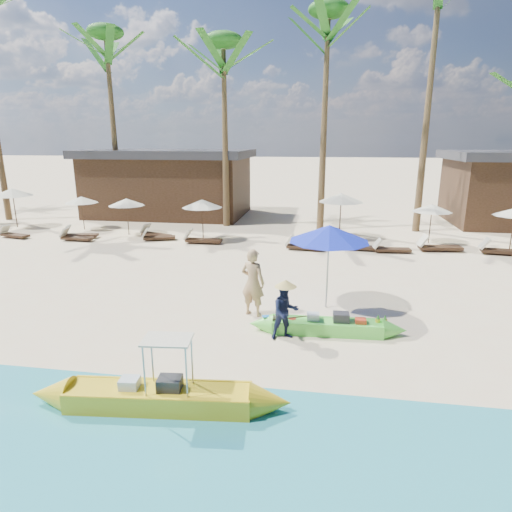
% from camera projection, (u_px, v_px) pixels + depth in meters
% --- Properties ---
extents(ground, '(240.00, 240.00, 0.00)m').
position_uv_depth(ground, '(231.00, 332.00, 11.34)').
color(ground, beige).
rests_on(ground, ground).
extents(wet_sand_strip, '(240.00, 4.50, 0.01)m').
position_uv_depth(wet_sand_strip, '(163.00, 471.00, 6.57)').
color(wet_sand_strip, tan).
rests_on(wet_sand_strip, ground).
extents(green_canoe, '(4.59, 0.73, 0.58)m').
position_uv_depth(green_canoe, '(327.00, 326.00, 11.24)').
color(green_canoe, '#58E144').
rests_on(green_canoe, ground).
extents(yellow_canoe, '(5.57, 1.05, 1.45)m').
position_uv_depth(yellow_canoe, '(159.00, 397.00, 8.07)').
color(yellow_canoe, gold).
rests_on(yellow_canoe, ground).
extents(tourist, '(0.83, 0.67, 1.98)m').
position_uv_depth(tourist, '(253.00, 282.00, 12.22)').
color(tourist, tan).
rests_on(tourist, ground).
extents(vendor_green, '(0.87, 0.78, 1.46)m').
position_uv_depth(vendor_green, '(285.00, 312.00, 10.81)').
color(vendor_green, '#141B39').
rests_on(vendor_green, ground).
extents(blue_umbrella, '(2.37, 2.37, 2.55)m').
position_uv_depth(blue_umbrella, '(329.00, 233.00, 12.43)').
color(blue_umbrella, '#99999E').
rests_on(blue_umbrella, ground).
extents(resort_parasol_2, '(2.20, 2.20, 2.26)m').
position_uv_depth(resort_parasol_2, '(12.00, 192.00, 24.42)').
color(resort_parasol_2, '#3D2619').
rests_on(resort_parasol_2, ground).
extents(lounger_2_left, '(1.74, 0.88, 0.56)m').
position_uv_depth(lounger_2_left, '(13.00, 234.00, 22.25)').
color(lounger_2_left, '#3D2619').
rests_on(lounger_2_left, ground).
extents(resort_parasol_3, '(1.82, 1.82, 1.87)m').
position_uv_depth(resort_parasol_3, '(81.00, 200.00, 23.92)').
color(resort_parasol_3, '#3D2619').
rests_on(resort_parasol_3, ground).
extents(lounger_3_left, '(1.82, 0.84, 0.59)m').
position_uv_depth(lounger_3_left, '(78.00, 234.00, 22.14)').
color(lounger_3_left, '#3D2619').
rests_on(lounger_3_left, ground).
extents(lounger_3_right, '(1.70, 0.58, 0.57)m').
position_uv_depth(lounger_3_right, '(75.00, 237.00, 21.56)').
color(lounger_3_right, '#3D2619').
rests_on(lounger_3_right, ground).
extents(resort_parasol_4, '(1.89, 1.89, 1.95)m').
position_uv_depth(resort_parasol_4, '(126.00, 202.00, 22.54)').
color(resort_parasol_4, '#3D2619').
rests_on(resort_parasol_4, ground).
extents(lounger_4_left, '(1.73, 1.00, 0.56)m').
position_uv_depth(lounger_4_left, '(157.00, 237.00, 21.64)').
color(lounger_4_left, '#3D2619').
rests_on(lounger_4_left, ground).
extents(lounger_4_right, '(1.80, 1.07, 0.59)m').
position_uv_depth(lounger_4_right, '(154.00, 234.00, 22.32)').
color(lounger_4_right, '#3D2619').
rests_on(lounger_4_right, ground).
extents(resort_parasol_5, '(2.02, 2.02, 2.08)m').
position_uv_depth(resort_parasol_5, '(202.00, 204.00, 21.16)').
color(resort_parasol_5, '#3D2619').
rests_on(resort_parasol_5, ground).
extents(lounger_5_left, '(1.87, 0.59, 0.63)m').
position_uv_depth(lounger_5_left, '(201.00, 239.00, 21.01)').
color(lounger_5_left, '#3D2619').
rests_on(lounger_5_left, ground).
extents(resort_parasol_6, '(2.27, 2.27, 2.34)m').
position_uv_depth(resort_parasol_6, '(341.00, 198.00, 21.61)').
color(resort_parasol_6, '#3D2619').
rests_on(resort_parasol_6, ground).
extents(lounger_6_left, '(1.80, 0.73, 0.59)m').
position_uv_depth(lounger_6_left, '(302.00, 246.00, 19.77)').
color(lounger_6_left, '#3D2619').
rests_on(lounger_6_left, ground).
extents(lounger_6_right, '(1.75, 0.68, 0.58)m').
position_uv_depth(lounger_6_right, '(363.00, 246.00, 19.66)').
color(lounger_6_right, '#3D2619').
rests_on(lounger_6_right, ground).
extents(resort_parasol_7, '(1.88, 1.88, 1.94)m').
position_uv_depth(resort_parasol_7, '(432.00, 208.00, 20.64)').
color(resort_parasol_7, '#3D2619').
rests_on(resort_parasol_7, ground).
extents(lounger_7_left, '(1.71, 0.65, 0.57)m').
position_uv_depth(lounger_7_left, '(390.00, 248.00, 19.30)').
color(lounger_7_left, '#3D2619').
rests_on(lounger_7_left, ground).
extents(lounger_7_right, '(2.03, 0.82, 0.67)m').
position_uv_depth(lounger_7_right, '(437.00, 246.00, 19.54)').
color(lounger_7_right, '#3D2619').
rests_on(lounger_7_right, ground).
extents(lounger_8_left, '(1.96, 0.79, 0.65)m').
position_uv_depth(lounger_8_left, '(500.00, 250.00, 18.96)').
color(lounger_8_left, '#3D2619').
rests_on(lounger_8_left, ground).
extents(palm_2, '(2.08, 2.08, 11.33)m').
position_uv_depth(palm_2, '(108.00, 64.00, 24.87)').
color(palm_2, brown).
rests_on(palm_2, ground).
extents(palm_3, '(2.08, 2.08, 10.52)m').
position_uv_depth(palm_3, '(224.00, 70.00, 23.20)').
color(palm_3, brown).
rests_on(palm_3, ground).
extents(palm_4, '(2.08, 2.08, 11.70)m').
position_uv_depth(palm_4, '(327.00, 49.00, 21.89)').
color(palm_4, brown).
rests_on(palm_4, ground).
extents(palm_5, '(2.08, 2.08, 13.60)m').
position_uv_depth(palm_5, '(437.00, 16.00, 21.08)').
color(palm_5, brown).
rests_on(palm_5, ground).
extents(pavilion_west, '(10.80, 6.60, 4.30)m').
position_uv_depth(pavilion_west, '(169.00, 182.00, 28.65)').
color(pavilion_west, '#3D2619').
rests_on(pavilion_west, ground).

